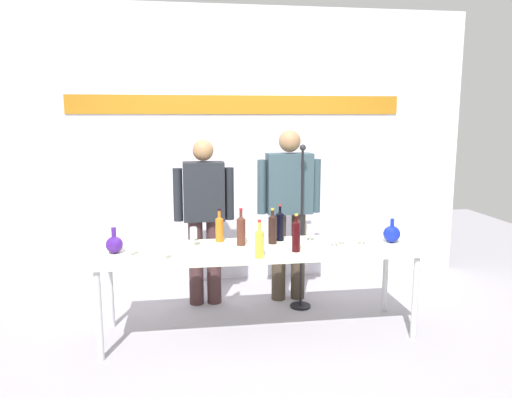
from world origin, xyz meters
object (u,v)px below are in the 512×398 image
object	(u,v)px
wine_bottle_3	(272,228)
wine_glass_right_0	(362,233)
display_table	(259,254)
wine_bottle_0	(259,242)
wine_glass_right_1	(334,234)
microphone_stand	(301,254)
wine_glass_left_2	(193,231)
wine_bottle_1	(280,225)
wine_bottle_4	(241,230)
wine_bottle_2	(219,228)
wine_glass_left_1	(160,236)
presenter_left	(204,213)
wine_glass_right_2	(310,230)
decanter_blue_left	(114,244)
decanter_blue_right	(392,234)
wine_bottle_5	(296,235)
wine_glass_left_3	(164,248)
presenter_right	(289,203)
wine_glass_left_4	(130,244)
wine_glass_left_0	(194,234)
wine_glass_right_3	(342,233)

from	to	relation	value
wine_bottle_3	wine_glass_right_0	size ratio (longest dim) A/B	2.13
display_table	wine_bottle_0	xyz separation A→B (m)	(-0.04, -0.29, 0.18)
wine_glass_right_1	microphone_stand	distance (m)	0.70
wine_glass_left_2	wine_bottle_1	bearing A→B (deg)	-5.81
wine_bottle_1	wine_glass_right_0	size ratio (longest dim) A/B	2.22
wine_bottle_1	wine_bottle_4	size ratio (longest dim) A/B	1.01
wine_bottle_2	wine_glass_left_1	size ratio (longest dim) A/B	1.76
presenter_left	wine_bottle_0	distance (m)	1.11
wine_bottle_4	wine_glass_right_2	xyz separation A→B (m)	(0.61, 0.04, -0.03)
wine_bottle_0	decanter_blue_left	bearing A→B (deg)	165.14
display_table	wine_glass_right_1	bearing A→B (deg)	-8.00
decanter_blue_right	wine_bottle_5	world-z (taller)	wine_bottle_5
display_table	wine_glass_right_1	size ratio (longest dim) A/B	16.15
wine_bottle_0	wine_bottle_1	world-z (taller)	wine_bottle_1
wine_glass_right_0	display_table	bearing A→B (deg)	177.26
decanter_blue_left	wine_glass_left_3	size ratio (longest dim) A/B	1.49
decanter_blue_right	wine_bottle_5	bearing A→B (deg)	-169.27
presenter_left	wine_glass_right_1	world-z (taller)	presenter_left
wine_glass_left_2	wine_glass_left_3	size ratio (longest dim) A/B	0.90
display_table	wine_bottle_1	distance (m)	0.36
presenter_right	wine_bottle_2	bearing A→B (deg)	-145.51
wine_glass_left_2	wine_glass_right_0	distance (m)	1.46
decanter_blue_right	presenter_right	xyz separation A→B (m)	(-0.75, 0.74, 0.16)
presenter_left	presenter_right	size ratio (longest dim) A/B	0.95
wine_glass_left_2	wine_glass_left_4	distance (m)	0.64
wine_glass_left_3	microphone_stand	bearing A→B (deg)	30.87
decanter_blue_left	wine_bottle_1	xyz separation A→B (m)	(1.39, 0.21, 0.07)
wine_bottle_1	wine_glass_right_2	xyz separation A→B (m)	(0.26, -0.07, -0.03)
microphone_stand	wine_glass_left_3	bearing A→B (deg)	-149.13
wine_bottle_4	wine_glass_left_0	bearing A→B (deg)	176.20
decanter_blue_left	wine_bottle_3	bearing A→B (deg)	4.76
wine_bottle_0	wine_glass_left_1	distance (m)	0.83
wine_glass_right_3	wine_glass_left_0	bearing A→B (deg)	172.02
wine_bottle_0	wine_bottle_2	distance (m)	0.61
wine_glass_left_0	presenter_right	bearing A→B (deg)	33.18
wine_bottle_2	microphone_stand	bearing A→B (deg)	17.86
presenter_right	wine_glass_right_1	size ratio (longest dim) A/B	10.42
wine_glass_left_3	wine_glass_right_0	world-z (taller)	wine_glass_right_0
wine_bottle_0	decanter_blue_right	bearing A→B (deg)	13.89
decanter_blue_left	microphone_stand	world-z (taller)	microphone_stand
wine_glass_right_0	wine_glass_right_3	world-z (taller)	wine_glass_right_3
display_table	presenter_left	xyz separation A→B (m)	(-0.42, 0.75, 0.22)
presenter_right	wine_glass_right_1	bearing A→B (deg)	-76.15
display_table	wine_bottle_2	size ratio (longest dim) A/B	9.05
decanter_blue_left	wine_glass_right_3	distance (m)	1.87
microphone_stand	wine_glass_right_1	bearing A→B (deg)	-77.29
wine_glass_left_2	wine_glass_right_2	size ratio (longest dim) A/B	0.84
display_table	wine_bottle_3	size ratio (longest dim) A/B	8.56
wine_glass_left_0	wine_glass_left_1	bearing A→B (deg)	-159.19
wine_bottle_4	wine_glass_right_1	size ratio (longest dim) A/B	1.95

